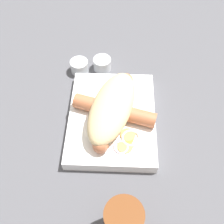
{
  "coord_description": "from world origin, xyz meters",
  "views": [
    {
      "loc": [
        -0.35,
        -0.01,
        0.52
      ],
      "look_at": [
        0.0,
        0.0,
        0.04
      ],
      "focal_mm": 45.0,
      "sensor_mm": 36.0,
      "label": 1
    }
  ],
  "objects_px": {
    "condiment_cup_near": "(102,64)",
    "condiment_cup_far": "(79,67)",
    "bread_roll": "(112,107)",
    "drink_glass": "(123,223)",
    "food_tray": "(112,118)",
    "sausage": "(114,110)"
  },
  "relations": [
    {
      "from": "food_tray",
      "to": "condiment_cup_near",
      "type": "distance_m",
      "value": 0.17
    },
    {
      "from": "sausage",
      "to": "condiment_cup_far",
      "type": "height_order",
      "value": "sausage"
    },
    {
      "from": "condiment_cup_near",
      "to": "drink_glass",
      "type": "xyz_separation_m",
      "value": [
        -0.39,
        -0.06,
        0.03
      ]
    },
    {
      "from": "condiment_cup_far",
      "to": "drink_glass",
      "type": "relative_size",
      "value": 0.49
    },
    {
      "from": "condiment_cup_far",
      "to": "sausage",
      "type": "bearing_deg",
      "value": -148.6
    },
    {
      "from": "food_tray",
      "to": "condiment_cup_near",
      "type": "bearing_deg",
      "value": 10.71
    },
    {
      "from": "bread_roll",
      "to": "drink_glass",
      "type": "height_order",
      "value": "drink_glass"
    },
    {
      "from": "drink_glass",
      "to": "sausage",
      "type": "bearing_deg",
      "value": 5.4
    },
    {
      "from": "sausage",
      "to": "drink_glass",
      "type": "height_order",
      "value": "drink_glass"
    },
    {
      "from": "condiment_cup_far",
      "to": "drink_glass",
      "type": "distance_m",
      "value": 0.4
    },
    {
      "from": "condiment_cup_far",
      "to": "drink_glass",
      "type": "height_order",
      "value": "drink_glass"
    },
    {
      "from": "condiment_cup_near",
      "to": "condiment_cup_far",
      "type": "height_order",
      "value": "same"
    },
    {
      "from": "bread_roll",
      "to": "condiment_cup_far",
      "type": "relative_size",
      "value": 4.7
    },
    {
      "from": "sausage",
      "to": "drink_glass",
      "type": "xyz_separation_m",
      "value": [
        -0.23,
        -0.02,
        0.0
      ]
    },
    {
      "from": "drink_glass",
      "to": "condiment_cup_far",
      "type": "bearing_deg",
      "value": 16.72
    },
    {
      "from": "sausage",
      "to": "bread_roll",
      "type": "bearing_deg",
      "value": 110.42
    },
    {
      "from": "food_tray",
      "to": "sausage",
      "type": "bearing_deg",
      "value": -80.29
    },
    {
      "from": "bread_roll",
      "to": "sausage",
      "type": "xyz_separation_m",
      "value": [
        0.0,
        -0.01,
        -0.01
      ]
    },
    {
      "from": "bread_roll",
      "to": "condiment_cup_near",
      "type": "height_order",
      "value": "bread_roll"
    },
    {
      "from": "bread_roll",
      "to": "drink_glass",
      "type": "bearing_deg",
      "value": -173.26
    },
    {
      "from": "food_tray",
      "to": "condiment_cup_far",
      "type": "xyz_separation_m",
      "value": [
        0.15,
        0.09,
        0.0
      ]
    },
    {
      "from": "condiment_cup_near",
      "to": "drink_glass",
      "type": "height_order",
      "value": "drink_glass"
    }
  ]
}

